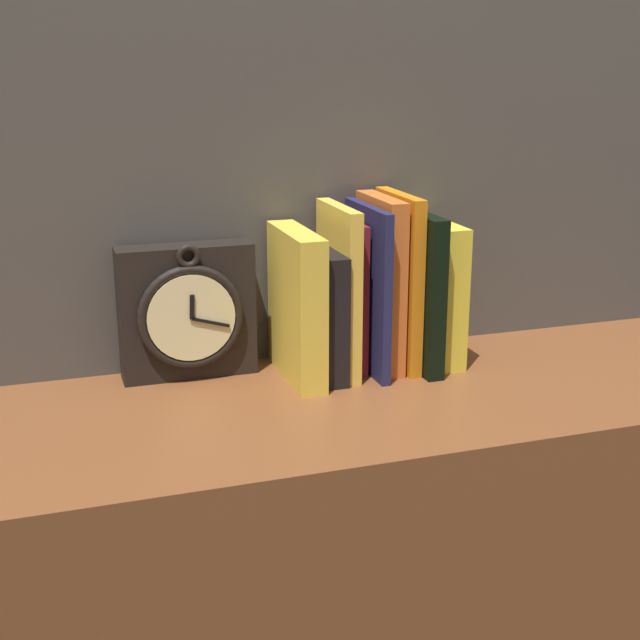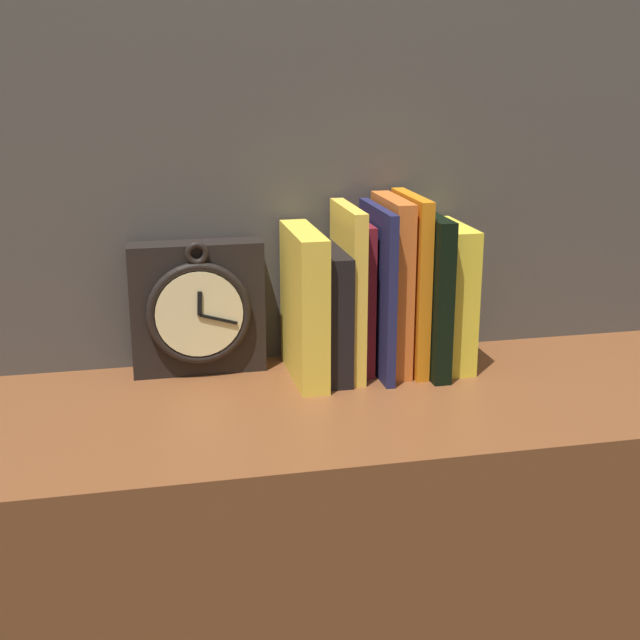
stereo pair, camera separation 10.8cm
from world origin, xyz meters
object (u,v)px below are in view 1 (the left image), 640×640
at_px(clock, 188,312).
at_px(book_slot0_yellow, 297,305).
at_px(book_slot3_maroon, 348,295).
at_px(book_slot1_black, 321,312).
at_px(book_slot8_yellow, 435,292).
at_px(book_slot2_yellow, 338,290).
at_px(book_slot6_orange, 398,280).
at_px(book_slot5_orange, 380,283).
at_px(book_slot7_black, 415,289).
at_px(book_slot4_navy, 367,289).

distance_m(clock, book_slot0_yellow, 0.15).
bearing_deg(clock, book_slot3_maroon, -6.92).
distance_m(book_slot1_black, book_slot8_yellow, 0.17).
bearing_deg(book_slot1_black, book_slot2_yellow, 5.91).
bearing_deg(book_slot6_orange, book_slot0_yellow, -176.14).
bearing_deg(book_slot8_yellow, clock, 173.78).
bearing_deg(book_slot5_orange, book_slot6_orange, -6.55).
height_order(book_slot0_yellow, book_slot1_black, book_slot0_yellow).
relative_size(clock, book_slot3_maroon, 0.91).
height_order(book_slot2_yellow, book_slot8_yellow, book_slot2_yellow).
bearing_deg(book_slot0_yellow, book_slot7_black, 0.26).
bearing_deg(book_slot5_orange, clock, 172.09).
height_order(book_slot3_maroon, book_slot5_orange, book_slot5_orange).
relative_size(book_slot2_yellow, book_slot5_orange, 0.97).
relative_size(book_slot2_yellow, book_slot4_navy, 1.00).
height_order(book_slot5_orange, book_slot8_yellow, book_slot5_orange).
bearing_deg(book_slot4_navy, book_slot0_yellow, -178.32).
bearing_deg(book_slot8_yellow, book_slot6_orange, -178.37).
bearing_deg(clock, book_slot0_yellow, -19.71).
bearing_deg(book_slot4_navy, book_slot7_black, -1.76).
relative_size(book_slot2_yellow, book_slot8_yellow, 1.16).
bearing_deg(book_slot8_yellow, book_slot4_navy, -175.31).
bearing_deg(book_slot3_maroon, book_slot7_black, -13.70).
xyz_separation_m(book_slot0_yellow, book_slot8_yellow, (0.21, 0.01, -0.00)).
height_order(book_slot3_maroon, book_slot4_navy, book_slot4_navy).
height_order(book_slot3_maroon, book_slot7_black, book_slot7_black).
bearing_deg(clock, book_slot2_yellow, -11.24).
bearing_deg(book_slot8_yellow, book_slot5_orange, 179.12).
height_order(book_slot2_yellow, book_slot4_navy, book_slot2_yellow).
bearing_deg(book_slot5_orange, book_slot1_black, -176.10).
height_order(book_slot6_orange, book_slot7_black, book_slot6_orange).
relative_size(book_slot1_black, book_slot2_yellow, 0.76).
bearing_deg(book_slot4_navy, book_slot5_orange, 23.39).
xyz_separation_m(book_slot0_yellow, book_slot6_orange, (0.15, 0.01, 0.02)).
height_order(clock, book_slot8_yellow, book_slot8_yellow).
bearing_deg(book_slot6_orange, book_slot2_yellow, -179.76).
bearing_deg(clock, book_slot7_black, -8.94).
distance_m(book_slot1_black, book_slot7_black, 0.14).
bearing_deg(book_slot1_black, book_slot4_navy, -3.56).
bearing_deg(book_slot0_yellow, book_slot3_maroon, 15.83).
bearing_deg(book_slot1_black, book_slot7_black, -2.62).
distance_m(book_slot7_black, book_slot8_yellow, 0.04).
bearing_deg(book_slot6_orange, book_slot3_maroon, 169.48).
bearing_deg(book_slot3_maroon, book_slot4_navy, -44.98).
height_order(book_slot1_black, book_slot5_orange, book_slot5_orange).
xyz_separation_m(clock, book_slot4_navy, (0.24, -0.05, 0.02)).
xyz_separation_m(book_slot0_yellow, book_slot5_orange, (0.12, 0.01, 0.02)).
relative_size(book_slot3_maroon, book_slot4_navy, 0.90).
bearing_deg(book_slot0_yellow, book_slot8_yellow, 3.23).
bearing_deg(book_slot1_black, book_slot6_orange, 1.55).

